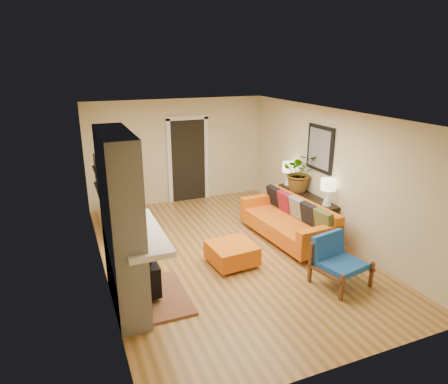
{
  "coord_description": "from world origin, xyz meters",
  "views": [
    {
      "loc": [
        -2.68,
        -6.3,
        3.46
      ],
      "look_at": [
        0.0,
        0.2,
        1.15
      ],
      "focal_mm": 32.0,
      "sensor_mm": 36.0,
      "label": 1
    }
  ],
  "objects_px": {
    "lamp_near": "(328,189)",
    "console_table": "(306,201)",
    "houseplant": "(300,172)",
    "sofa": "(290,221)",
    "dining_table": "(125,204)",
    "lamp_far": "(289,171)",
    "ottoman": "(232,253)",
    "blue_chair": "(336,258)"
  },
  "relations": [
    {
      "from": "lamp_near",
      "to": "console_table",
      "type": "bearing_deg",
      "value": 90.0
    },
    {
      "from": "houseplant",
      "to": "lamp_near",
      "type": "bearing_deg",
      "value": -89.42
    },
    {
      "from": "sofa",
      "to": "console_table",
      "type": "height_order",
      "value": "sofa"
    },
    {
      "from": "dining_table",
      "to": "lamp_near",
      "type": "xyz_separation_m",
      "value": [
        3.65,
        -2.03,
        0.49
      ]
    },
    {
      "from": "lamp_near",
      "to": "sofa",
      "type": "bearing_deg",
      "value": 156.81
    },
    {
      "from": "lamp_near",
      "to": "lamp_far",
      "type": "bearing_deg",
      "value": 90.0
    },
    {
      "from": "ottoman",
      "to": "lamp_far",
      "type": "distance_m",
      "value": 2.93
    },
    {
      "from": "lamp_near",
      "to": "lamp_far",
      "type": "xyz_separation_m",
      "value": [
        0.0,
        1.48,
        0.0
      ]
    },
    {
      "from": "sofa",
      "to": "blue_chair",
      "type": "relative_size",
      "value": 2.53
    },
    {
      "from": "sofa",
      "to": "console_table",
      "type": "xyz_separation_m",
      "value": [
        0.65,
        0.42,
        0.2
      ]
    },
    {
      "from": "blue_chair",
      "to": "console_table",
      "type": "bearing_deg",
      "value": 68.53
    },
    {
      "from": "blue_chair",
      "to": "lamp_far",
      "type": "bearing_deg",
      "value": 73.88
    },
    {
      "from": "lamp_far",
      "to": "ottoman",
      "type": "bearing_deg",
      "value": -141.11
    },
    {
      "from": "dining_table",
      "to": "console_table",
      "type": "bearing_deg",
      "value": -20.11
    },
    {
      "from": "blue_chair",
      "to": "houseplant",
      "type": "relative_size",
      "value": 1.04
    },
    {
      "from": "blue_chair",
      "to": "ottoman",
      "type": "bearing_deg",
      "value": 138.55
    },
    {
      "from": "ottoman",
      "to": "houseplant",
      "type": "bearing_deg",
      "value": 30.53
    },
    {
      "from": "ottoman",
      "to": "blue_chair",
      "type": "relative_size",
      "value": 0.92
    },
    {
      "from": "console_table",
      "to": "lamp_near",
      "type": "distance_m",
      "value": 0.85
    },
    {
      "from": "lamp_near",
      "to": "houseplant",
      "type": "height_order",
      "value": "houseplant"
    },
    {
      "from": "lamp_far",
      "to": "sofa",
      "type": "bearing_deg",
      "value": -118.35
    },
    {
      "from": "sofa",
      "to": "ottoman",
      "type": "xyz_separation_m",
      "value": [
        -1.54,
        -0.56,
        -0.16
      ]
    },
    {
      "from": "lamp_near",
      "to": "ottoman",
      "type": "bearing_deg",
      "value": -172.54
    },
    {
      "from": "sofa",
      "to": "houseplant",
      "type": "bearing_deg",
      "value": 48.48
    },
    {
      "from": "console_table",
      "to": "blue_chair",
      "type": "bearing_deg",
      "value": -111.47
    },
    {
      "from": "lamp_far",
      "to": "houseplant",
      "type": "relative_size",
      "value": 0.63
    },
    {
      "from": "houseplant",
      "to": "console_table",
      "type": "bearing_deg",
      "value": -88.09
    },
    {
      "from": "console_table",
      "to": "sofa",
      "type": "bearing_deg",
      "value": -147.04
    },
    {
      "from": "console_table",
      "to": "lamp_far",
      "type": "xyz_separation_m",
      "value": [
        0.0,
        0.78,
        0.49
      ]
    },
    {
      "from": "dining_table",
      "to": "console_table",
      "type": "relative_size",
      "value": 0.9
    },
    {
      "from": "sofa",
      "to": "lamp_near",
      "type": "distance_m",
      "value": 0.98
    },
    {
      "from": "sofa",
      "to": "ottoman",
      "type": "distance_m",
      "value": 1.65
    },
    {
      "from": "ottoman",
      "to": "console_table",
      "type": "height_order",
      "value": "console_table"
    },
    {
      "from": "dining_table",
      "to": "console_table",
      "type": "distance_m",
      "value": 3.89
    },
    {
      "from": "sofa",
      "to": "lamp_near",
      "type": "relative_size",
      "value": 4.2
    },
    {
      "from": "blue_chair",
      "to": "dining_table",
      "type": "xyz_separation_m",
      "value": [
        -2.8,
        3.5,
        0.15
      ]
    },
    {
      "from": "lamp_near",
      "to": "lamp_far",
      "type": "height_order",
      "value": "same"
    },
    {
      "from": "console_table",
      "to": "lamp_far",
      "type": "relative_size",
      "value": 3.43
    },
    {
      "from": "lamp_near",
      "to": "houseplant",
      "type": "distance_m",
      "value": 1.0
    },
    {
      "from": "console_table",
      "to": "lamp_near",
      "type": "bearing_deg",
      "value": -90.0
    },
    {
      "from": "lamp_far",
      "to": "blue_chair",
      "type": "bearing_deg",
      "value": -106.12
    },
    {
      "from": "sofa",
      "to": "blue_chair",
      "type": "distance_m",
      "value": 1.75
    }
  ]
}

